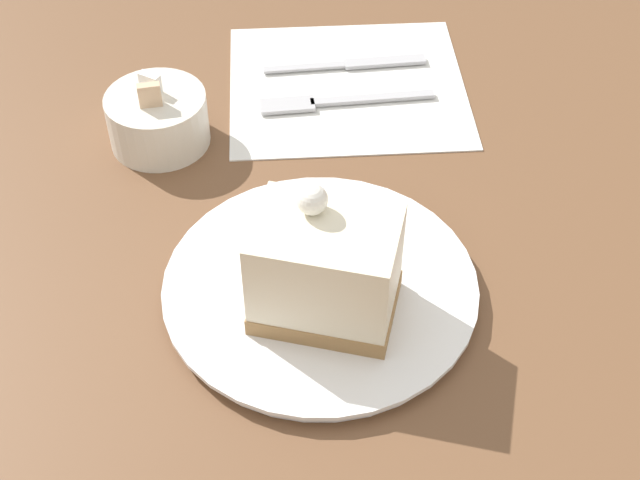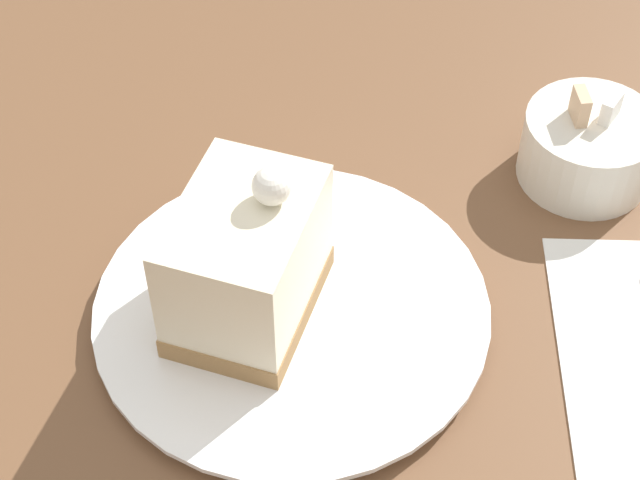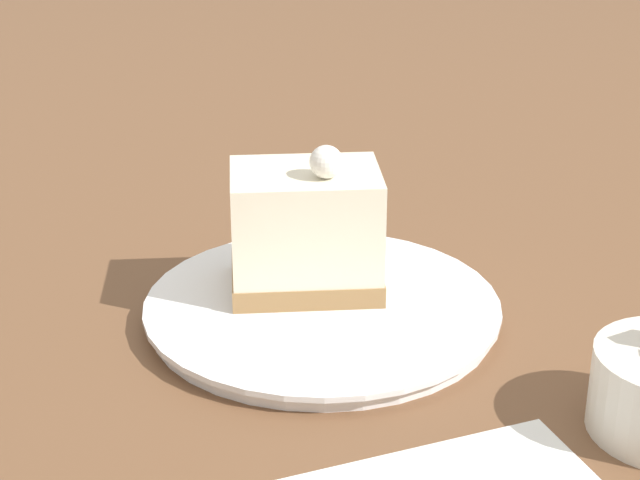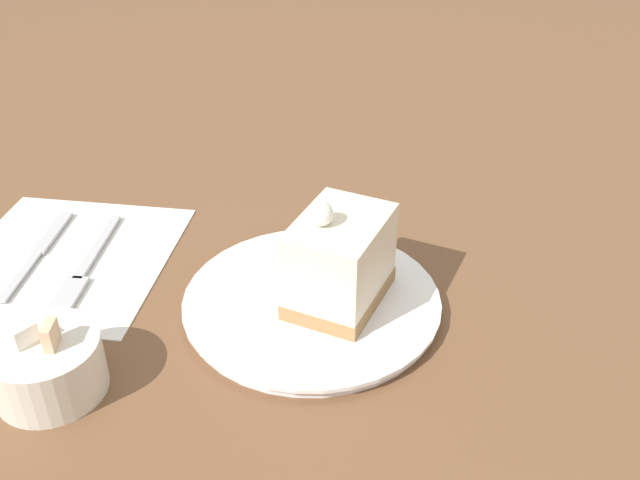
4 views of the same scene
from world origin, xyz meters
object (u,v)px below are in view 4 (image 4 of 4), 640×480
at_px(plate, 312,302).
at_px(fork, 86,267).
at_px(cake_slice, 339,261).
at_px(sugar_bowl, 47,366).
at_px(knife, 43,245).

relative_size(plate, fork, 1.42).
xyz_separation_m(plate, cake_slice, (-0.02, -0.01, 0.05)).
xyz_separation_m(plate, fork, (0.24, 0.01, -0.00)).
distance_m(plate, sugar_bowl, 0.24).
bearing_deg(cake_slice, sugar_bowl, 48.37).
xyz_separation_m(cake_slice, fork, (0.27, 0.02, -0.05)).
relative_size(plate, sugar_bowl, 2.68).
height_order(plate, knife, plate).
distance_m(fork, sugar_bowl, 0.17).
relative_size(knife, sugar_bowl, 1.80).
relative_size(cake_slice, fork, 0.65).
height_order(fork, sugar_bowl, sugar_bowl).
bearing_deg(sugar_bowl, plate, -136.16).
height_order(plate, fork, plate).
xyz_separation_m(cake_slice, sugar_bowl, (0.20, 0.17, -0.03)).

